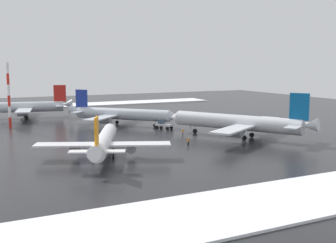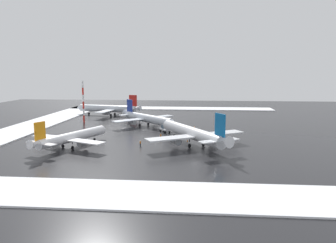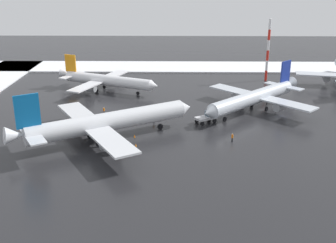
% 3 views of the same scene
% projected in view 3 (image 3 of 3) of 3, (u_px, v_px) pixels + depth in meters
% --- Properties ---
extents(ground_plane, '(240.00, 240.00, 0.00)m').
position_uv_depth(ground_plane, '(237.00, 117.00, 92.62)').
color(ground_plane, '#232326').
extents(snow_bank_far, '(152.00, 16.00, 0.34)m').
position_uv_depth(snow_bank_far, '(216.00, 67.00, 139.56)').
color(snow_bank_far, white).
rests_on(snow_bank_far, ground_plane).
extents(airplane_foreground_jet, '(33.58, 28.75, 11.08)m').
position_uv_depth(airplane_foreground_jet, '(105.00, 122.00, 78.88)').
color(airplane_foreground_jet, silver).
rests_on(airplane_foreground_jet, ground_plane).
extents(airplane_far_rear, '(28.52, 24.18, 8.91)m').
position_uv_depth(airplane_far_rear, '(106.00, 80.00, 111.67)').
color(airplane_far_rear, white).
rests_on(airplane_far_rear, ground_plane).
extents(airplane_parked_portside, '(26.18, 25.85, 9.87)m').
position_uv_depth(airplane_parked_portside, '(255.00, 97.00, 95.76)').
color(airplane_parked_portside, silver).
rests_on(airplane_parked_portside, ground_plane).
extents(pushback_tug, '(5.06, 4.31, 2.50)m').
position_uv_depth(pushback_tug, '(207.00, 117.00, 88.98)').
color(pushback_tug, silver).
rests_on(pushback_tug, ground_plane).
extents(ground_crew_by_nose_gear, '(0.36, 0.36, 1.71)m').
position_uv_depth(ground_crew_by_nose_gear, '(104.00, 110.00, 94.05)').
color(ground_crew_by_nose_gear, black).
rests_on(ground_crew_by_nose_gear, ground_plane).
extents(ground_crew_beside_wing, '(0.36, 0.36, 1.71)m').
position_uv_depth(ground_crew_beside_wing, '(154.00, 118.00, 89.41)').
color(ground_crew_beside_wing, black).
rests_on(ground_crew_beside_wing, ground_plane).
extents(ground_crew_near_tug, '(0.36, 0.36, 1.71)m').
position_uv_depth(ground_crew_near_tug, '(232.00, 137.00, 79.07)').
color(ground_crew_near_tug, black).
rests_on(ground_crew_near_tug, ground_plane).
extents(antenna_mast, '(0.70, 0.70, 17.67)m').
position_uv_depth(antenna_mast, '(268.00, 50.00, 120.40)').
color(antenna_mast, red).
rests_on(antenna_mast, ground_plane).
extents(traffic_cone_near_nose, '(0.36, 0.36, 0.55)m').
position_uv_depth(traffic_cone_near_nose, '(134.00, 136.00, 81.51)').
color(traffic_cone_near_nose, orange).
rests_on(traffic_cone_near_nose, ground_plane).
extents(traffic_cone_mid_line, '(0.36, 0.36, 0.55)m').
position_uv_depth(traffic_cone_mid_line, '(136.00, 145.00, 77.32)').
color(traffic_cone_mid_line, orange).
rests_on(traffic_cone_mid_line, ground_plane).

